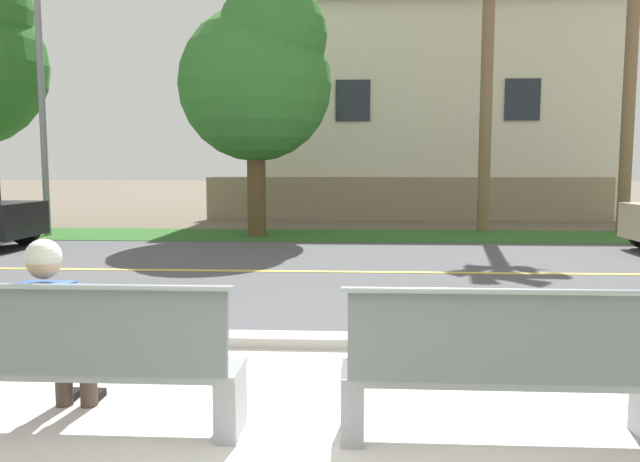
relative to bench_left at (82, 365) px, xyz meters
The scene contains 13 objects.
ground_plane 7.79m from the bench_left, 80.25° to the left, with size 140.00×140.00×0.00m, color #665B4C.
sidewalk_pavement 1.39m from the bench_left, ahead, with size 44.00×3.60×0.01m, color beige.
curb_edge 2.44m from the bench_left, 56.84° to the left, with size 44.00×0.30×0.11m, color #ADA89E.
street_asphalt 6.32m from the bench_left, 77.95° to the left, with size 52.00×8.00×0.01m, color #515156.
road_centre_line 6.32m from the bench_left, 77.95° to the left, with size 48.00×0.14×0.01m, color #E0CC4C.
far_verge_grass 11.60m from the bench_left, 83.48° to the left, with size 48.00×2.80×0.02m, color #2D6026.
bench_left is the anchor object (origin of this frame).
bench_right 2.63m from the bench_left, ahead, with size 2.00×0.48×1.01m.
seated_person_blue 0.38m from the bench_left, 146.44° to the left, with size 0.52×0.68×1.25m.
streetlamp 13.28m from the bench_left, 117.74° to the left, with size 0.24×2.10×7.08m.
shade_tree_left 11.79m from the bench_left, 92.93° to the left, with size 3.71×3.71×6.13m.
garden_wall 16.44m from the bench_left, 77.98° to the left, with size 13.00×0.36×1.40m, color gray.
house_across_street 20.05m from the bench_left, 77.32° to the left, with size 12.77×6.91×7.57m.
Camera 1 is at (0.38, -3.29, 1.70)m, focal length 34.06 mm.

